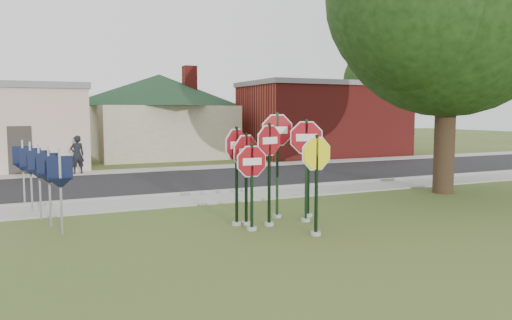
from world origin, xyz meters
name	(u,v)px	position (x,y,z in m)	size (l,w,h in m)	color
ground	(308,238)	(0.00, 0.00, 0.00)	(120.00, 120.00, 0.00)	#3C531F
sidewalk_near	(222,198)	(0.00, 5.50, 0.03)	(60.00, 1.60, 0.06)	gray
road	(183,181)	(0.00, 10.00, 0.02)	(60.00, 7.00, 0.04)	black
sidewalk_far	(158,170)	(0.00, 14.30, 0.03)	(60.00, 1.60, 0.06)	gray
curb	(211,192)	(0.00, 6.50, 0.07)	(60.00, 0.20, 0.14)	gray
stop_sign_center	(269,160)	(-0.27, 1.43, 1.65)	(1.01, 0.35, 2.65)	#98968F
stop_sign_yellow	(316,172)	(0.28, 0.11, 1.47)	(1.06, 0.24, 2.41)	#98968F
stop_sign_left	(252,176)	(-0.85, 1.17, 1.30)	(1.04, 0.24, 2.17)	#98968F
stop_sign_right	(306,154)	(0.80, 1.47, 1.74)	(1.08, 0.46, 2.75)	#98968F
stop_sign_back_right	(277,148)	(0.35, 2.20, 1.87)	(1.16, 0.24, 2.92)	#98968F
stop_sign_back_left	(246,165)	(-0.74, 1.75, 1.50)	(1.09, 0.47, 2.42)	#98968F
stop_sign_far_right	(309,159)	(1.17, 1.98, 1.56)	(0.83, 0.65, 2.53)	#98968F
stop_sign_far_left	(236,161)	(-0.98, 1.81, 1.60)	(0.98, 0.56, 2.57)	#98968F
route_sign_row	(39,173)	(-5.40, 4.50, 1.22)	(1.43, 4.63, 2.00)	#59595E
building_house	(159,99)	(2.00, 22.00, 3.65)	(11.60, 11.60, 6.20)	beige
building_brick	(323,119)	(12.00, 18.50, 2.40)	(10.20, 6.20, 4.75)	maroon
bg_tree_right	(376,80)	(22.00, 26.00, 5.58)	(5.60, 5.60, 8.40)	black
pedestrian	(77,155)	(-3.68, 14.11, 0.92)	(0.63, 0.41, 1.72)	black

